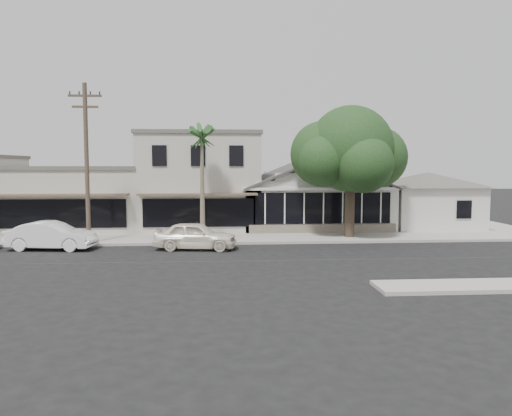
{
  "coord_description": "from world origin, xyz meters",
  "views": [
    {
      "loc": [
        -1.66,
        -23.13,
        4.49
      ],
      "look_at": [
        0.47,
        6.0,
        1.99
      ],
      "focal_mm": 35.0,
      "sensor_mm": 36.0,
      "label": 1
    }
  ],
  "objects": [
    {
      "name": "row_building_midnear",
      "position": [
        -12.0,
        13.5,
        2.1
      ],
      "size": [
        10.0,
        10.0,
        4.2
      ],
      "primitive_type": "cube",
      "color": "beige",
      "rests_on": "ground"
    },
    {
      "name": "sidewalk_north",
      "position": [
        -8.0,
        6.75,
        0.07
      ],
      "size": [
        90.0,
        3.5,
        0.15
      ],
      "primitive_type": "cube",
      "color": "#9E9991",
      "rests_on": "ground"
    },
    {
      "name": "row_building_near",
      "position": [
        -3.0,
        13.5,
        3.25
      ],
      "size": [
        8.0,
        10.0,
        6.5
      ],
      "primitive_type": "cube",
      "color": "beige",
      "rests_on": "ground"
    },
    {
      "name": "car_0",
      "position": [
        -2.97,
        3.44,
        0.75
      ],
      "size": [
        4.57,
        2.32,
        1.49
      ],
      "primitive_type": "imported",
      "rotation": [
        0.0,
        0.0,
        1.44
      ],
      "color": "white",
      "rests_on": "ground"
    },
    {
      "name": "corner_shop",
      "position": [
        5.0,
        12.47,
        2.62
      ],
      "size": [
        10.4,
        8.6,
        5.1
      ],
      "color": "silver",
      "rests_on": "ground"
    },
    {
      "name": "side_cottage",
      "position": [
        13.2,
        11.5,
        1.5
      ],
      "size": [
        6.0,
        6.0,
        3.0
      ],
      "primitive_type": "cube",
      "color": "silver",
      "rests_on": "ground"
    },
    {
      "name": "shade_tree",
      "position": [
        6.16,
        6.82,
        5.32
      ],
      "size": [
        7.29,
        6.59,
        8.09
      ],
      "rotation": [
        0.0,
        0.0,
        -0.19
      ],
      "color": "#4C3F2E",
      "rests_on": "ground"
    },
    {
      "name": "car_1",
      "position": [
        -10.62,
        3.92,
        0.76
      ],
      "size": [
        4.75,
        2.17,
        1.51
      ],
      "primitive_type": "imported",
      "rotation": [
        0.0,
        0.0,
        1.44
      ],
      "color": "white",
      "rests_on": "ground"
    },
    {
      "name": "utility_pole",
      "position": [
        -9.0,
        5.2,
        4.79
      ],
      "size": [
        1.8,
        0.24,
        9.0
      ],
      "color": "brown",
      "rests_on": "ground"
    },
    {
      "name": "ground",
      "position": [
        0.0,
        0.0,
        0.0
      ],
      "size": [
        140.0,
        140.0,
        0.0
      ],
      "primitive_type": "plane",
      "color": "black",
      "rests_on": "ground"
    },
    {
      "name": "palm_east",
      "position": [
        -2.68,
        6.62,
        6.17
      ],
      "size": [
        2.79,
        2.79,
        7.2
      ],
      "color": "#726651",
      "rests_on": "ground"
    }
  ]
}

